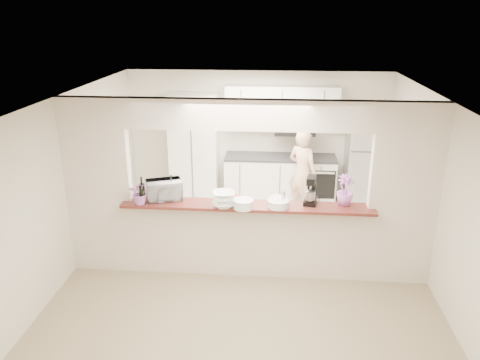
# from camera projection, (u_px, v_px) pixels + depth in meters

# --- Properties ---
(floor) EXTENTS (6.00, 6.00, 0.00)m
(floor) POSITION_uv_depth(u_px,v_px,m) (247.00, 273.00, 6.70)
(floor) COLOR gray
(floor) RESTS_ON ground
(tile_overlay) EXTENTS (5.00, 2.90, 0.01)m
(tile_overlay) POSITION_uv_depth(u_px,v_px,m) (253.00, 226.00, 8.15)
(tile_overlay) COLOR silver
(tile_overlay) RESTS_ON floor
(partition) EXTENTS (5.00, 0.15, 2.50)m
(partition) POSITION_uv_depth(u_px,v_px,m) (247.00, 176.00, 6.20)
(partition) COLOR silver
(partition) RESTS_ON floor
(bar_counter) EXTENTS (3.40, 0.38, 1.09)m
(bar_counter) POSITION_uv_depth(u_px,v_px,m) (247.00, 237.00, 6.50)
(bar_counter) COLOR silver
(bar_counter) RESTS_ON floor
(kitchen_cabinets) EXTENTS (3.15, 0.62, 2.25)m
(kitchen_cabinets) POSITION_uv_depth(u_px,v_px,m) (247.00, 153.00, 8.94)
(kitchen_cabinets) COLOR white
(kitchen_cabinets) RESTS_ON floor
(refrigerator) EXTENTS (0.75, 0.70, 1.70)m
(refrigerator) POSITION_uv_depth(u_px,v_px,m) (366.00, 164.00, 8.74)
(refrigerator) COLOR #B2B3B8
(refrigerator) RESTS_ON floor
(flower_left) EXTENTS (0.31, 0.28, 0.32)m
(flower_left) POSITION_uv_depth(u_px,v_px,m) (140.00, 193.00, 6.25)
(flower_left) COLOR #D872C5
(flower_left) RESTS_ON bar_counter
(wine_bottle_a) EXTENTS (0.07, 0.07, 0.34)m
(wine_bottle_a) POSITION_uv_depth(u_px,v_px,m) (172.00, 189.00, 6.43)
(wine_bottle_a) COLOR black
(wine_bottle_a) RESTS_ON bar_counter
(wine_bottle_b) EXTENTS (0.08, 0.08, 0.39)m
(wine_bottle_b) POSITION_uv_depth(u_px,v_px,m) (142.00, 193.00, 6.25)
(wine_bottle_b) COLOR black
(wine_bottle_b) RESTS_ON bar_counter
(toaster_oven) EXTENTS (0.56, 0.47, 0.26)m
(toaster_oven) POSITION_uv_depth(u_px,v_px,m) (164.00, 190.00, 6.42)
(toaster_oven) COLOR #ADADB2
(toaster_oven) RESTS_ON bar_counter
(serving_bowls) EXTENTS (0.34, 0.34, 0.21)m
(serving_bowls) POSITION_uv_depth(u_px,v_px,m) (224.00, 200.00, 6.16)
(serving_bowls) COLOR white
(serving_bowls) RESTS_ON bar_counter
(plate_stack_a) EXTENTS (0.27, 0.27, 0.12)m
(plate_stack_a) POSITION_uv_depth(u_px,v_px,m) (243.00, 204.00, 6.14)
(plate_stack_a) COLOR white
(plate_stack_a) RESTS_ON bar_counter
(plate_stack_b) EXTENTS (0.29, 0.29, 0.10)m
(plate_stack_b) POSITION_uv_depth(u_px,v_px,m) (278.00, 203.00, 6.18)
(plate_stack_b) COLOR white
(plate_stack_b) RESTS_ON bar_counter
(red_bowl) EXTENTS (0.14, 0.14, 0.06)m
(red_bowl) POSITION_uv_depth(u_px,v_px,m) (237.00, 198.00, 6.41)
(red_bowl) COLOR maroon
(red_bowl) RESTS_ON bar_counter
(tan_bowl) EXTENTS (0.17, 0.17, 0.08)m
(tan_bowl) POSITION_uv_depth(u_px,v_px,m) (277.00, 199.00, 6.36)
(tan_bowl) COLOR #CBB68F
(tan_bowl) RESTS_ON bar_counter
(utensil_caddy) EXTENTS (0.23, 0.14, 0.21)m
(utensil_caddy) POSITION_uv_depth(u_px,v_px,m) (281.00, 200.00, 6.20)
(utensil_caddy) COLOR silver
(utensil_caddy) RESTS_ON bar_counter
(stand_mixer) EXTENTS (0.21, 0.29, 0.39)m
(stand_mixer) POSITION_uv_depth(u_px,v_px,m) (311.00, 191.00, 6.27)
(stand_mixer) COLOR black
(stand_mixer) RESTS_ON bar_counter
(flower_right) EXTENTS (0.31, 0.31, 0.41)m
(flower_right) POSITION_uv_depth(u_px,v_px,m) (345.00, 190.00, 6.21)
(flower_right) COLOR #B66AC5
(flower_right) RESTS_ON bar_counter
(person) EXTENTS (0.69, 0.65, 1.58)m
(person) POSITION_uv_depth(u_px,v_px,m) (302.00, 173.00, 8.44)
(person) COLOR #D7AC8B
(person) RESTS_ON floor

